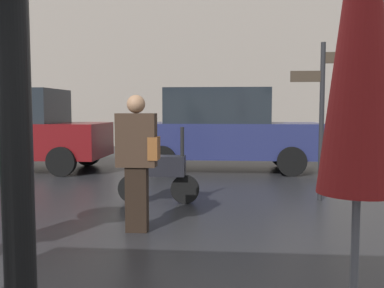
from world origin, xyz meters
The scene contains 6 objects.
folded_patio_umbrella_far centered at (1.17, -0.26, 1.79)m, with size 0.52×0.52×2.70m.
pedestrian_with_bag centered at (-0.50, 3.00, 0.96)m, with size 0.52×0.24×1.69m.
parked_scooter centered at (-0.56, 4.64, 0.55)m, with size 1.32×0.32×1.23m.
parked_car_left centered at (0.49, 8.50, 1.02)m, with size 4.57×1.84×2.03m.
parked_car_right centered at (-4.54, 8.13, 1.01)m, with size 4.06×2.05×2.01m.
street_signpost centered at (2.15, 5.08, 1.59)m, with size 1.08×0.08×2.61m.
Camera 1 is at (0.61, -2.18, 1.52)m, focal length 40.32 mm.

